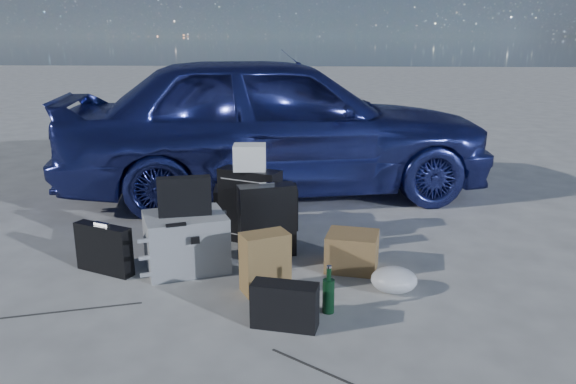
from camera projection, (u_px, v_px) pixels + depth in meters
The scene contains 16 objects.
ground at pixel (247, 290), 3.84m from camera, with size 60.00×60.00×0.00m, color #BABAB5.
car at pixel (276, 123), 6.04m from camera, with size 1.83×4.54×1.55m, color #323B91.
pelican_case at pixel (186, 242), 4.16m from camera, with size 0.58×0.47×0.42m, color #939698.
laptop_bag at pixel (184, 196), 4.06m from camera, with size 0.38×0.10×0.29m, color black.
briefcase at pixel (104, 249), 4.09m from camera, with size 0.47×0.10×0.36m, color black.
suitcase_left at pixel (267, 221), 4.38m from camera, with size 0.44×0.16×0.58m, color black.
suitcase_right at pixel (250, 206), 4.69m from camera, with size 0.52×0.19×0.62m, color black.
white_carton at pixel (250, 157), 4.58m from camera, with size 0.26×0.21×0.21m, color white.
duffel_bag at pixel (256, 207), 5.08m from camera, with size 0.74×0.32×0.37m, color black.
flat_box_white at pixel (255, 184), 5.04m from camera, with size 0.37×0.27×0.06m, color white.
flat_box_black at pixel (255, 177), 5.01m from camera, with size 0.28×0.20×0.06m, color black.
kraft_bag at pixel (265, 262), 3.78m from camera, with size 0.31×0.19×0.41m, color olive.
cardboard_box at pixel (352, 251), 4.17m from camera, with size 0.37×0.32×0.28m, color #936640.
plastic_bag at pixel (394, 280), 3.80m from camera, with size 0.31×0.27×0.17m, color silver.
messenger_bag at pixel (285, 305), 3.33m from camera, with size 0.39×0.15×0.28m, color black.
green_bottle at pixel (329, 290), 3.50m from camera, with size 0.08×0.08×0.30m, color black.
Camera 1 is at (0.50, -3.49, 1.68)m, focal length 35.00 mm.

